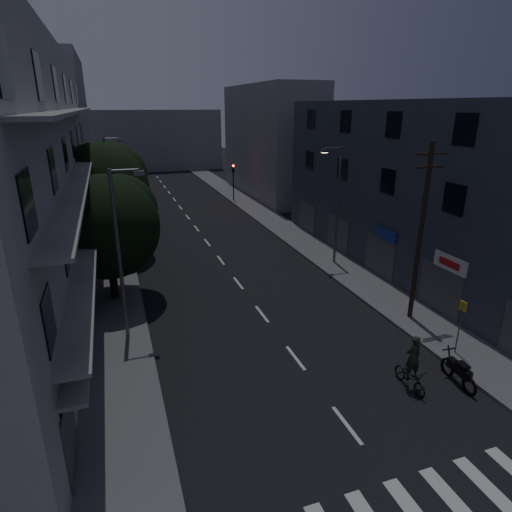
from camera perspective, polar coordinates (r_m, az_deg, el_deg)
ground at (r=35.91m, az=-6.69°, el=2.03°), size 160.00×160.00×0.00m
sidewalk_left at (r=35.20m, az=-18.70°, el=0.88°), size 3.00×90.00×0.15m
sidewalk_right at (r=38.06m, az=4.40°, el=3.23°), size 3.00×90.00×0.15m
lane_markings at (r=41.81m, az=-8.55°, el=4.46°), size 0.15×60.50×0.01m
building_left at (r=27.28m, az=-29.53°, el=9.23°), size 7.00×36.00×14.00m
building_right at (r=29.93m, az=21.20°, el=8.20°), size 6.19×28.00×11.00m
building_far_left at (r=56.85m, az=-24.71°, el=15.07°), size 6.00×20.00×16.00m
building_far_right at (r=54.17m, az=1.87°, el=15.03°), size 6.00×20.00×13.00m
building_far_end at (r=79.08m, az=-14.13°, el=14.79°), size 24.00×8.00×10.00m
tree_near at (r=24.82m, az=-19.17°, el=4.20°), size 5.77×5.77×7.11m
tree_mid at (r=32.38m, az=-19.81°, el=8.70°), size 6.64×6.64×8.17m
tree_far at (r=45.33m, az=-19.34°, el=10.87°), size 5.92×5.92×7.32m
traffic_signal_far_right at (r=50.31m, az=-3.05°, el=10.77°), size 0.28×0.37×4.10m
traffic_signal_far_left at (r=50.26m, az=-18.37°, el=9.82°), size 0.28×0.37×4.10m
street_lamp_left_near at (r=20.24m, az=-17.58°, el=1.05°), size 1.51×0.25×8.00m
street_lamp_right at (r=29.68m, az=10.67°, el=7.31°), size 1.51×0.25×8.00m
street_lamp_left_far at (r=39.45m, az=-18.90°, el=9.57°), size 1.51×0.25×8.00m
utility_pole at (r=22.54m, az=21.14°, el=3.20°), size 1.80×0.24×9.00m
bus_stop_sign at (r=20.93m, az=25.66°, el=-7.42°), size 0.06×0.35×2.52m
motorcycle at (r=19.60m, az=25.39°, el=-13.81°), size 0.61×2.13×1.36m
cyclist at (r=18.49m, az=19.97°, el=-14.20°), size 0.68×1.84×2.33m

